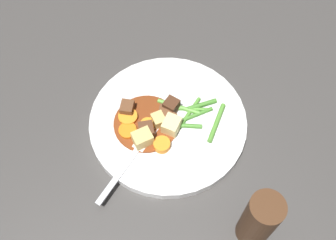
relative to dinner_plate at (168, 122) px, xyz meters
The scene contains 24 objects.
ground_plane 0.01m from the dinner_plate, ahead, with size 3.00×3.00×0.00m, color #423F3D.
dinner_plate is the anchor object (origin of this frame).
stew_sauce 0.04m from the dinner_plate, ahead, with size 0.12×0.12×0.00m, color brown.
carrot_slice_0 0.07m from the dinner_plate, 21.30° to the right, with size 0.03×0.03×0.01m, color orange.
carrot_slice_1 0.04m from the dinner_plate, ahead, with size 0.03×0.03×0.01m, color orange.
carrot_slice_2 0.08m from the dinner_plate, ahead, with size 0.03×0.03×0.01m, color orange.
carrot_slice_3 0.06m from the dinner_plate, 59.90° to the left, with size 0.03×0.03×0.01m, color orange.
potato_chunk_0 0.07m from the dinner_plate, 26.61° to the left, with size 0.03×0.03×0.03m, color #DBBC6B.
potato_chunk_1 0.03m from the dinner_plate, 103.61° to the left, with size 0.03×0.03×0.03m, color #EAD68C.
potato_chunk_2 0.03m from the dinner_plate, ahead, with size 0.02×0.02×0.02m, color #DBBC6B.
meat_chunk_0 0.08m from the dinner_plate, 32.15° to the right, with size 0.03×0.02×0.02m, color brown.
meat_chunk_1 0.05m from the dinner_plate, 17.41° to the left, with size 0.03×0.03×0.02m, color #56331E.
meat_chunk_2 0.02m from the dinner_plate, 83.30° to the right, with size 0.02×0.02×0.02m, color brown.
meat_chunk_3 0.03m from the dinner_plate, 124.03° to the right, with size 0.03×0.02×0.03m, color #4C2B19.
meat_chunk_4 0.02m from the dinner_plate, 22.75° to the left, with size 0.02×0.02×0.02m, color brown.
green_bean_0 0.07m from the dinner_plate, behind, with size 0.01×0.01×0.06m, color #4C8E33.
green_bean_1 0.05m from the dinner_plate, behind, with size 0.01×0.01×0.06m, color #4C8E33.
green_bean_2 0.04m from the dinner_plate, 168.06° to the right, with size 0.01×0.01×0.07m, color #599E38.
green_bean_3 0.04m from the dinner_plate, 137.32° to the left, with size 0.01×0.01×0.06m, color #4C8E33.
green_bean_4 0.04m from the dinner_plate, behind, with size 0.01×0.01×0.07m, color #599E38.
green_bean_5 0.03m from the dinner_plate, 145.84° to the right, with size 0.01×0.01×0.08m, color #66AD42.
green_bean_6 0.09m from the dinner_plate, 155.78° to the left, with size 0.01×0.01×0.08m, color #599E38.
fork 0.10m from the dinner_plate, 31.67° to the left, with size 0.15×0.12×0.00m.
pepper_mill 0.25m from the dinner_plate, 105.34° to the left, with size 0.05×0.05×0.13m, color #4C2D19.
Camera 1 is at (0.12, 0.34, 0.65)m, focal length 43.26 mm.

